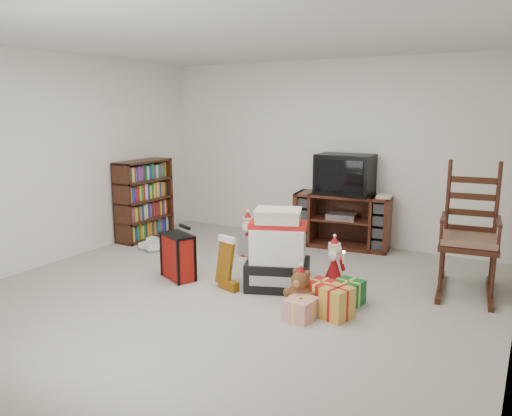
% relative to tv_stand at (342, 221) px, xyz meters
% --- Properties ---
extents(room, '(5.01, 5.01, 2.51)m').
position_rel_tv_stand_xyz_m(room, '(-0.32, -2.24, 0.89)').
color(room, '#B8B3A8').
rests_on(room, ground).
extents(tv_stand, '(1.31, 0.60, 0.72)m').
position_rel_tv_stand_xyz_m(tv_stand, '(0.00, 0.00, 0.00)').
color(tv_stand, '#4A2215').
rests_on(tv_stand, floor).
extents(bookshelf, '(0.31, 0.92, 1.13)m').
position_rel_tv_stand_xyz_m(bookshelf, '(-2.64, -0.96, 0.18)').
color(bookshelf, '#3D1910').
rests_on(bookshelf, floor).
extents(rocking_chair, '(0.65, 0.97, 1.38)m').
position_rel_tv_stand_xyz_m(rocking_chair, '(1.70, -0.96, 0.11)').
color(rocking_chair, '#3D1910').
rests_on(rocking_chair, floor).
extents(gift_pile, '(0.78, 0.68, 0.82)m').
position_rel_tv_stand_xyz_m(gift_pile, '(-0.03, -1.84, -0.00)').
color(gift_pile, black).
rests_on(gift_pile, floor).
extents(red_suitcase, '(0.44, 0.35, 0.60)m').
position_rel_tv_stand_xyz_m(red_suitcase, '(-1.10, -2.14, -0.10)').
color(red_suitcase, maroon).
rests_on(red_suitcase, floor).
extents(stocking, '(0.28, 0.18, 0.55)m').
position_rel_tv_stand_xyz_m(stocking, '(-0.52, -2.09, -0.09)').
color(stocking, '#0E6E0C').
rests_on(stocking, floor).
extents(teddy_bear, '(0.26, 0.23, 0.38)m').
position_rel_tv_stand_xyz_m(teddy_bear, '(0.42, -2.24, -0.19)').
color(teddy_bear, brown).
rests_on(teddy_bear, floor).
extents(santa_figurine, '(0.28, 0.27, 0.58)m').
position_rel_tv_stand_xyz_m(santa_figurine, '(0.50, -1.61, -0.14)').
color(santa_figurine, '#9D1013').
rests_on(santa_figurine, floor).
extents(mrs_claus_figurine, '(0.29, 0.28, 0.60)m').
position_rel_tv_stand_xyz_m(mrs_claus_figurine, '(-0.84, -1.08, -0.13)').
color(mrs_claus_figurine, '#9D1013').
rests_on(mrs_claus_figurine, floor).
extents(sneaker_pair, '(0.38, 0.31, 0.10)m').
position_rel_tv_stand_xyz_m(sneaker_pair, '(-2.12, -1.39, -0.31)').
color(sneaker_pair, white).
rests_on(sneaker_pair, floor).
extents(gift_cluster, '(0.50, 0.77, 0.23)m').
position_rel_tv_stand_xyz_m(gift_cluster, '(0.66, -2.19, -0.25)').
color(gift_cluster, '#B61614').
rests_on(gift_cluster, floor).
extents(crt_television, '(0.74, 0.55, 0.54)m').
position_rel_tv_stand_xyz_m(crt_television, '(0.01, 0.02, 0.63)').
color(crt_television, black).
rests_on(crt_television, tv_stand).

